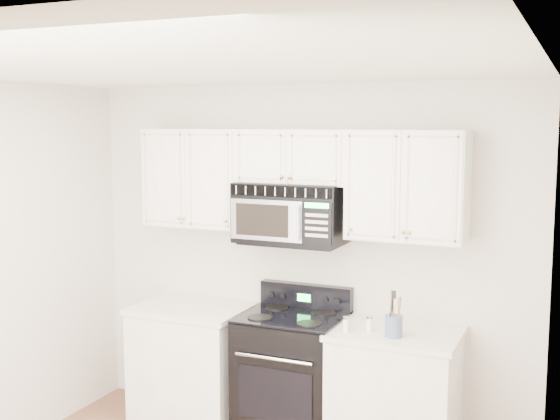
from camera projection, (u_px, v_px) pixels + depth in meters
The scene contains 9 objects.
room at pixel (181, 316), 3.71m from camera, with size 3.51×3.51×2.61m.
base_cabinet_left at pixel (193, 368), 5.44m from camera, with size 0.86×0.65×0.92m.
base_cabinet_right at pixel (395, 400), 4.81m from camera, with size 0.86×0.65×0.92m.
range at pixel (292, 376), 5.11m from camera, with size 0.72×0.66×1.11m.
upper_cabinets at pixel (296, 176), 5.07m from camera, with size 2.44×0.37×0.75m.
microwave at pixel (291, 213), 5.08m from camera, with size 0.79×0.44×0.44m.
utensil_crock at pixel (394, 325), 4.59m from camera, with size 0.12×0.12×0.31m.
shaker_salt at pixel (346, 324), 4.72m from camera, with size 0.04×0.04×0.10m.
shaker_pepper at pixel (370, 324), 4.72m from camera, with size 0.04×0.04×0.11m.
Camera 1 is at (1.93, -3.10, 2.32)m, focal length 45.00 mm.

